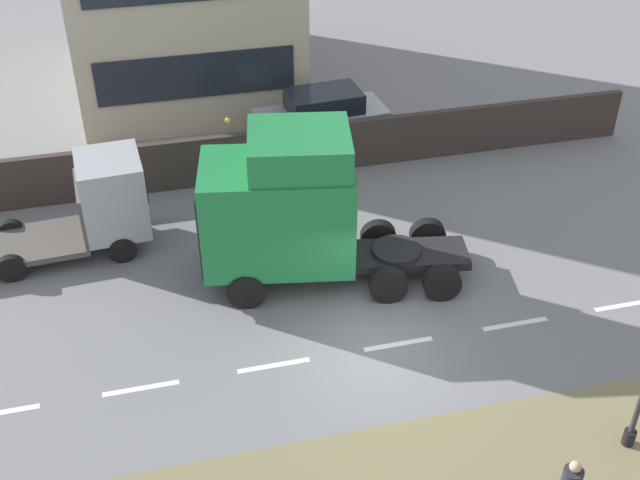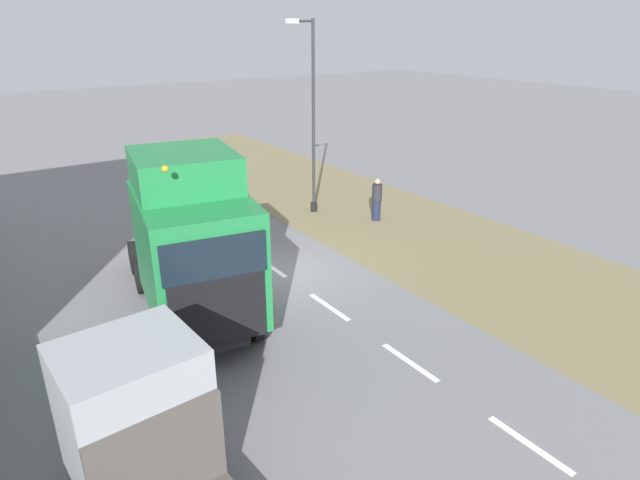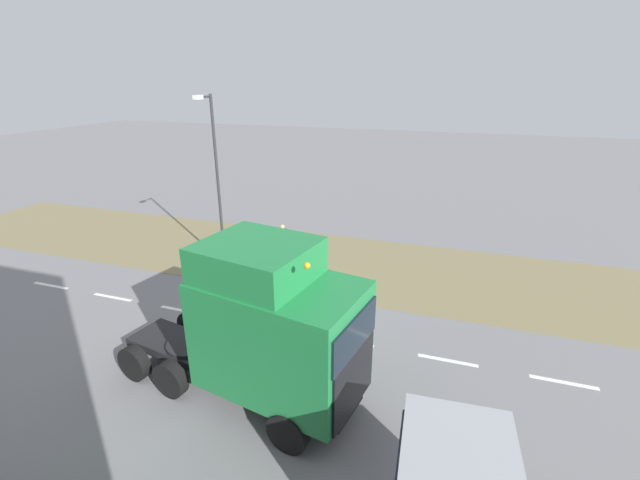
% 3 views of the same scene
% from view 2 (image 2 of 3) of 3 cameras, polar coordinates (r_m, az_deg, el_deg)
% --- Properties ---
extents(ground_plane, '(120.00, 120.00, 0.00)m').
position_cam_2_polar(ground_plane, '(16.83, -4.00, -3.74)').
color(ground_plane, slate).
rests_on(ground_plane, ground).
extents(grass_verge, '(7.00, 44.00, 0.01)m').
position_cam_2_polar(grass_verge, '(20.29, 10.65, 0.54)').
color(grass_verge, olive).
rests_on(grass_verge, ground).
extents(lane_markings, '(0.16, 21.00, 0.00)m').
position_cam_2_polar(lane_markings, '(17.38, -5.20, -2.90)').
color(lane_markings, white).
rests_on(lane_markings, ground).
extents(lorry_cab, '(3.72, 7.45, 4.67)m').
position_cam_2_polar(lorry_cab, '(13.48, -13.36, -0.46)').
color(lorry_cab, black).
rests_on(lorry_cab, ground).
extents(flatbed_truck, '(2.34, 5.21, 2.85)m').
position_cam_2_polar(flatbed_truck, '(9.04, -18.07, -19.21)').
color(flatbed_truck, '#999EA3').
rests_on(flatbed_truck, ground).
extents(lamp_post, '(1.25, 0.27, 7.52)m').
position_cam_2_polar(lamp_post, '(21.56, -0.93, 12.10)').
color(lamp_post, black).
rests_on(lamp_post, ground).
extents(pedestrian, '(0.39, 0.39, 1.72)m').
position_cam_2_polar(pedestrian, '(21.30, 6.07, 4.24)').
color(pedestrian, '#1E233D').
rests_on(pedestrian, ground).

